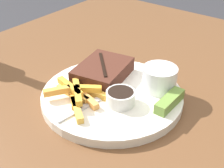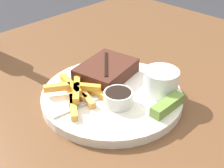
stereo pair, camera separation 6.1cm
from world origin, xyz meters
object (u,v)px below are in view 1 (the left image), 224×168
Objects in this scene: dinner_plate at (112,96)px; knife_utensil at (100,85)px; coleslaw_cup at (160,77)px; fork_utensil at (83,107)px; dipping_sauce_cup at (121,97)px; pickle_spear at (170,101)px; steak_portion at (103,71)px.

knife_utensil reaches higher than dinner_plate.
coleslaw_cup is 0.52× the size of fork_utensil.
pickle_spear is at bearing -56.79° from dipping_sauce_cup.
coleslaw_cup is (0.04, -0.12, 0.01)m from steak_portion.
pickle_spear is at bearing -157.31° from knife_utensil.
dinner_plate is 3.59× the size of pickle_spear.
dipping_sauce_cup is (-0.05, -0.09, -0.00)m from steak_portion.
dipping_sauce_cup is at bearing 161.21° from coleslaw_cup.
knife_utensil is (0.08, 0.02, 0.00)m from fork_utensil.
dinner_plate is at bearing -124.15° from steak_portion.
pickle_spear is 0.15m from knife_utensil.
coleslaw_cup is at bearing -73.29° from steak_portion.
coleslaw_cup is at bearing -19.78° from fork_utensil.
fork_utensil is at bearing 130.18° from pickle_spear.
dinner_plate is at bearing 105.33° from pickle_spear.
knife_utensil is at bearing 72.36° from dipping_sauce_cup.
pickle_spear is at bearing -91.52° from steak_portion.
fork_utensil is 0.81× the size of knife_utensil.
steak_portion is 0.16m from pickle_spear.
fork_utensil is (-0.05, 0.05, -0.01)m from dipping_sauce_cup.
steak_portion is 0.12m from coleslaw_cup.
coleslaw_cup reaches higher than knife_utensil.
dinner_plate is at bearing 136.85° from coleslaw_cup.
dipping_sauce_cup is (-0.09, 0.03, -0.01)m from coleslaw_cup.
dinner_plate is at bearing 61.25° from dipping_sauce_cup.
dinner_plate is 0.03m from knife_utensil.
coleslaw_cup reaches higher than pickle_spear.
fork_utensil is at bearing 139.24° from dipping_sauce_cup.
steak_portion is (0.03, 0.05, 0.02)m from dinner_plate.
steak_portion is 0.04m from knife_utensil.
steak_portion is 0.83× the size of knife_utensil.
dipping_sauce_cup is at bearing -122.03° from steak_portion.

